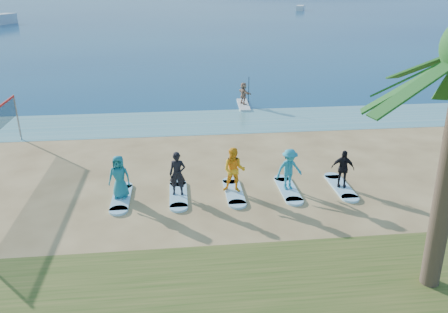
{
  "coord_description": "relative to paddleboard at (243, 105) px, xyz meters",
  "views": [
    {
      "loc": [
        -0.71,
        -15.1,
        8.04
      ],
      "look_at": [
        1.19,
        2.0,
        1.1
      ],
      "focal_mm": 35.0,
      "sensor_mm": 36.0,
      "label": 1
    }
  ],
  "objects": [
    {
      "name": "boat_offshore_b",
      "position": [
        32.32,
        101.61,
        -0.06
      ],
      "size": [
        4.17,
        6.99,
        1.4
      ],
      "primitive_type": "cube",
      "rotation": [
        0.0,
        0.0,
        -0.35
      ],
      "color": "silver",
      "rests_on": "ground"
    },
    {
      "name": "student_0",
      "position": [
        -6.93,
        -13.27,
        0.9
      ],
      "size": [
        0.93,
        0.69,
        1.74
      ],
      "primitive_type": "imported",
      "rotation": [
        0.0,
        0.0,
        -0.17
      ],
      "color": "#1A707F",
      "rests_on": "surfboard_0"
    },
    {
      "name": "boat_offshore_a",
      "position": [
        -38.56,
        65.27,
        -0.06
      ],
      "size": [
        4.63,
        7.42,
        1.96
      ],
      "primitive_type": "cube",
      "rotation": [
        0.0,
        0.0,
        -0.33
      ],
      "color": "silver",
      "rests_on": "ground"
    },
    {
      "name": "surfboard_3",
      "position": [
        -0.17,
        -13.27,
        -0.01
      ],
      "size": [
        0.7,
        2.2,
        0.09
      ],
      "primitive_type": "cube",
      "color": "#9BD2F0",
      "rests_on": "ground"
    },
    {
      "name": "surfboard_2",
      "position": [
        -2.42,
        -13.27,
        -0.01
      ],
      "size": [
        0.7,
        2.2,
        0.09
      ],
      "primitive_type": "cube",
      "color": "#9BD2F0",
      "rests_on": "ground"
    },
    {
      "name": "paddleboarder",
      "position": [
        -0.0,
        0.0,
        0.81
      ],
      "size": [
        0.96,
        1.45,
        1.5
      ],
      "primitive_type": "imported",
      "rotation": [
        0.0,
        0.0,
        1.98
      ],
      "color": "tan",
      "rests_on": "paddleboard"
    },
    {
      "name": "surfboard_0",
      "position": [
        -6.93,
        -13.27,
        -0.01
      ],
      "size": [
        0.7,
        2.2,
        0.09
      ],
      "primitive_type": "cube",
      "color": "#9BD2F0",
      "rests_on": "ground"
    },
    {
      "name": "shallow_water",
      "position": [
        -3.87,
        -3.46,
        -0.05
      ],
      "size": [
        600.0,
        600.0,
        0.0
      ],
      "primitive_type": "plane",
      "color": "teal",
      "rests_on": "ground"
    },
    {
      "name": "ocean",
      "position": [
        -3.87,
        146.04,
        -0.05
      ],
      "size": [
        600.0,
        600.0,
        0.0
      ],
      "primitive_type": "plane",
      "color": "navy",
      "rests_on": "ground"
    },
    {
      "name": "student_2",
      "position": [
        -2.42,
        -13.27,
        0.96
      ],
      "size": [
        1.06,
        0.91,
        1.86
      ],
      "primitive_type": "imported",
      "rotation": [
        0.0,
        0.0,
        -0.26
      ],
      "color": "#FFA91A",
      "rests_on": "surfboard_2"
    },
    {
      "name": "student_3",
      "position": [
        -0.17,
        -13.27,
        0.89
      ],
      "size": [
        1.23,
        0.88,
        1.73
      ],
      "primitive_type": "imported",
      "rotation": [
        0.0,
        0.0,
        0.23
      ],
      "color": "teal",
      "rests_on": "surfboard_3"
    },
    {
      "name": "ground",
      "position": [
        -3.87,
        -13.96,
        -0.06
      ],
      "size": [
        600.0,
        600.0,
        0.0
      ],
      "primitive_type": "plane",
      "color": "tan",
      "rests_on": "ground"
    },
    {
      "name": "surfboard_4",
      "position": [
        2.09,
        -13.27,
        -0.01
      ],
      "size": [
        0.7,
        2.2,
        0.09
      ],
      "primitive_type": "cube",
      "color": "#9BD2F0",
      "rests_on": "ground"
    },
    {
      "name": "student_4",
      "position": [
        2.09,
        -13.27,
        0.82
      ],
      "size": [
        1.0,
        0.64,
        1.58
      ],
      "primitive_type": "imported",
      "rotation": [
        0.0,
        0.0,
        -0.29
      ],
      "color": "black",
      "rests_on": "surfboard_4"
    },
    {
      "name": "paddleboard",
      "position": [
        0.0,
        0.0,
        0.0
      ],
      "size": [
        0.87,
        3.03,
        0.12
      ],
      "primitive_type": "cube",
      "rotation": [
        0.0,
        0.0,
        -0.06
      ],
      "color": "silver",
      "rests_on": "ground"
    },
    {
      "name": "surfboard_1",
      "position": [
        -4.68,
        -13.27,
        -0.01
      ],
      "size": [
        0.7,
        2.2,
        0.09
      ],
      "primitive_type": "cube",
      "color": "#9BD2F0",
      "rests_on": "ground"
    },
    {
      "name": "student_1",
      "position": [
        -4.68,
        -13.27,
        0.92
      ],
      "size": [
        0.7,
        0.51,
        1.78
      ],
      "primitive_type": "imported",
      "rotation": [
        0.0,
        0.0,
        -0.13
      ],
      "color": "black",
      "rests_on": "surfboard_1"
    }
  ]
}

